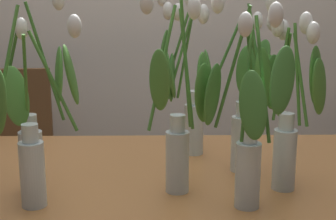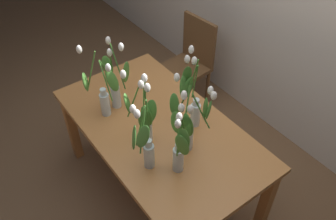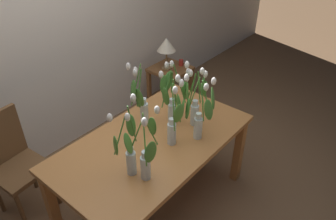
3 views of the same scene
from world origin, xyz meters
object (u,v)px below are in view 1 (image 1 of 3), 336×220
(tulip_vase_1, at_px, (181,122))
(tulip_vase_2, at_px, (31,132))
(tulip_vase_6, at_px, (248,133))
(dining_table, at_px, (156,201))
(tulip_vase_3, at_px, (184,97))
(tulip_vase_5, at_px, (30,129))
(tulip_vase_0, at_px, (245,102))
(tulip_vase_4, at_px, (288,114))
(dining_chair, at_px, (11,152))

(tulip_vase_1, distance_m, tulip_vase_2, 0.41)
(tulip_vase_6, bearing_deg, dining_table, 132.55)
(tulip_vase_1, bearing_deg, tulip_vase_2, -169.82)
(tulip_vase_3, relative_size, tulip_vase_5, 1.00)
(dining_table, height_order, tulip_vase_6, tulip_vase_6)
(tulip_vase_6, bearing_deg, tulip_vase_0, 82.09)
(tulip_vase_2, xyz_separation_m, tulip_vase_3, (0.42, 0.44, 0.00))
(tulip_vase_0, bearing_deg, tulip_vase_5, -165.87)
(dining_table, height_order, tulip_vase_0, tulip_vase_0)
(tulip_vase_1, height_order, tulip_vase_4, tulip_vase_1)
(tulip_vase_0, relative_size, tulip_vase_1, 0.97)
(tulip_vase_3, xyz_separation_m, dining_chair, (-0.83, 0.69, -0.42))
(tulip_vase_1, height_order, tulip_vase_3, tulip_vase_1)
(tulip_vase_1, xyz_separation_m, tulip_vase_2, (-0.40, -0.07, -0.01))
(tulip_vase_2, distance_m, tulip_vase_4, 0.72)
(tulip_vase_3, bearing_deg, tulip_vase_6, -73.03)
(tulip_vase_2, relative_size, tulip_vase_6, 1.00)
(dining_table, xyz_separation_m, tulip_vase_3, (0.10, 0.21, 0.30))
(tulip_vase_6, relative_size, dining_chair, 0.62)
(dining_table, relative_size, tulip_vase_5, 2.77)
(tulip_vase_0, bearing_deg, dining_chair, 140.06)
(tulip_vase_1, relative_size, tulip_vase_6, 1.02)
(tulip_vase_0, height_order, dining_chair, tulip_vase_0)
(dining_table, xyz_separation_m, tulip_vase_5, (-0.36, -0.11, 0.28))
(tulip_vase_1, relative_size, tulip_vase_2, 1.02)
(tulip_vase_0, xyz_separation_m, dining_chair, (-1.02, 0.86, -0.44))
(tulip_vase_3, bearing_deg, tulip_vase_0, -41.00)
(tulip_vase_2, xyz_separation_m, tulip_vase_4, (0.71, 0.11, 0.02))
(tulip_vase_3, height_order, tulip_vase_5, same)
(dining_table, relative_size, tulip_vase_0, 2.80)
(tulip_vase_2, distance_m, dining_chair, 1.28)
(tulip_vase_5, relative_size, tulip_vase_6, 1.01)
(tulip_vase_4, bearing_deg, tulip_vase_0, 121.31)
(tulip_vase_5, relative_size, dining_chair, 0.62)
(tulip_vase_4, bearing_deg, dining_table, 163.41)
(tulip_vase_1, bearing_deg, tulip_vase_0, 44.12)
(tulip_vase_2, bearing_deg, tulip_vase_0, 24.36)
(tulip_vase_1, height_order, tulip_vase_5, tulip_vase_1)
(tulip_vase_5, bearing_deg, tulip_vase_2, -73.86)
(tulip_vase_5, bearing_deg, tulip_vase_4, -0.00)
(dining_table, distance_m, tulip_vase_4, 0.51)
(tulip_vase_4, relative_size, dining_chair, 0.56)
(tulip_vase_1, xyz_separation_m, dining_chair, (-0.81, 1.06, -0.43))
(tulip_vase_0, xyz_separation_m, tulip_vase_3, (-0.19, 0.16, -0.02))
(tulip_vase_2, bearing_deg, tulip_vase_5, 106.14)
(tulip_vase_1, xyz_separation_m, tulip_vase_3, (0.02, 0.37, -0.01))
(dining_chair, bearing_deg, tulip_vase_3, -39.70)
(tulip_vase_4, bearing_deg, tulip_vase_1, -172.16)
(tulip_vase_4, xyz_separation_m, tulip_vase_6, (-0.14, -0.15, -0.01))
(tulip_vase_2, relative_size, dining_chair, 0.62)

